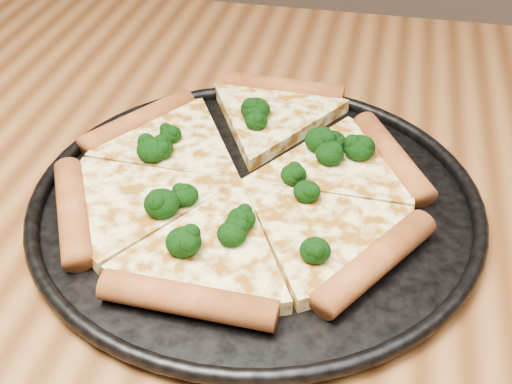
# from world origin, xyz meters

# --- Properties ---
(dining_table) EXTENTS (1.20, 0.90, 0.75)m
(dining_table) POSITION_xyz_m (0.00, 0.00, 0.66)
(dining_table) COLOR brown
(dining_table) RESTS_ON ground
(pizza_pan) EXTENTS (0.39, 0.39, 0.02)m
(pizza_pan) POSITION_xyz_m (0.09, 0.01, 0.76)
(pizza_pan) COLOR black
(pizza_pan) RESTS_ON dining_table
(pizza) EXTENTS (0.34, 0.35, 0.02)m
(pizza) POSITION_xyz_m (0.07, 0.02, 0.77)
(pizza) COLOR #FFF39C
(pizza) RESTS_ON pizza_pan
(broccoli_florets) EXTENTS (0.21, 0.23, 0.02)m
(broccoli_florets) POSITION_xyz_m (0.08, 0.03, 0.78)
(broccoli_florets) COLOR black
(broccoli_florets) RESTS_ON pizza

